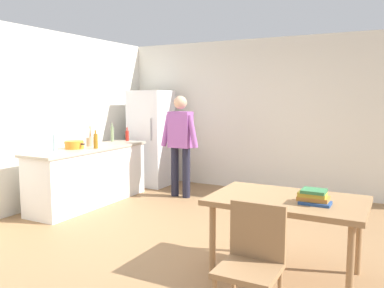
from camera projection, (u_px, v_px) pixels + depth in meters
name	position (u px, v px, depth m)	size (l,w,h in m)	color
ground_plane	(174.00, 240.00, 4.68)	(14.00, 14.00, 0.00)	#936D47
wall_back	(258.00, 115.00, 7.15)	(6.40, 0.12, 2.70)	silver
wall_left	(29.00, 119.00, 5.90)	(0.12, 5.60, 2.70)	silver
kitchen_counter	(90.00, 175.00, 6.25)	(0.64, 2.20, 0.90)	white
refrigerator	(151.00, 138.00, 7.56)	(0.70, 0.67, 1.80)	white
person	(180.00, 139.00, 6.62)	(0.70, 0.22, 1.70)	#1E1E2D
dining_table	(287.00, 206.00, 3.69)	(1.40, 0.90, 0.75)	#9E754C
chair	(252.00, 258.00, 2.85)	(0.42, 0.42, 0.91)	#9E754C
cooking_pot	(74.00, 145.00, 6.01)	(0.40, 0.28, 0.12)	orange
utensil_jar	(90.00, 141.00, 6.34)	(0.11, 0.11, 0.32)	tan
bottle_sauce_red	(127.00, 136.00, 7.08)	(0.06, 0.06, 0.24)	#B22319
bottle_oil_amber	(96.00, 141.00, 6.04)	(0.06, 0.06, 0.28)	#996619
bottle_vinegar_tall	(112.00, 134.00, 6.99)	(0.06, 0.06, 0.32)	gray
bottle_water_clear	(55.00, 142.00, 5.76)	(0.07, 0.07, 0.30)	silver
book_stack	(314.00, 197.00, 3.48)	(0.29, 0.20, 0.13)	#284C8E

